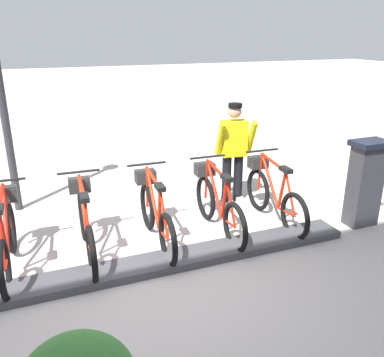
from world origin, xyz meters
TOP-DOWN VIEW (x-y plane):
  - ground_plane at (0.00, 0.00)m, footprint 60.00×60.00m
  - dock_rail_base at (0.00, 0.00)m, footprint 0.44×5.36m
  - payment_kiosk at (0.05, -3.25)m, footprint 0.36×0.52m
  - bike_docked_0 at (0.62, -2.08)m, footprint 1.72×0.54m
  - bike_docked_1 at (0.62, -1.17)m, footprint 1.72×0.54m
  - bike_docked_2 at (0.62, -0.26)m, footprint 1.72×0.54m
  - bike_docked_3 at (0.62, 0.65)m, footprint 1.72×0.54m
  - bike_docked_4 at (0.62, 1.56)m, footprint 1.72×0.54m
  - worker_near_rack at (1.50, -1.85)m, footprint 0.52×0.66m

SIDE VIEW (x-z plane):
  - ground_plane at x=0.00m, z-range 0.00..0.00m
  - dock_rail_base at x=0.00m, z-range 0.00..0.10m
  - bike_docked_0 at x=0.62m, z-range -0.08..0.94m
  - bike_docked_1 at x=0.62m, z-range -0.08..0.94m
  - bike_docked_2 at x=0.62m, z-range -0.08..0.94m
  - bike_docked_3 at x=0.62m, z-range -0.08..0.94m
  - bike_docked_4 at x=0.62m, z-range -0.08..0.94m
  - payment_kiosk at x=0.05m, z-range 0.03..1.31m
  - worker_near_rack at x=1.50m, z-range 0.08..1.74m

